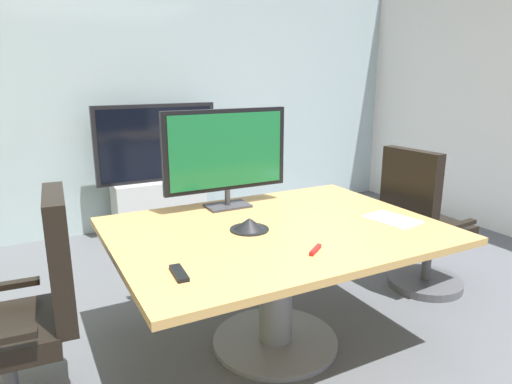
% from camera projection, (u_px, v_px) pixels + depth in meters
% --- Properties ---
extents(ground_plane, '(7.12, 7.12, 0.00)m').
position_uv_depth(ground_plane, '(300.00, 362.00, 2.61)').
color(ground_plane, '#515459').
extents(wall_back_glass_partition, '(6.12, 0.10, 2.81)m').
position_uv_depth(wall_back_glass_partition, '(150.00, 92.00, 4.72)').
color(wall_back_glass_partition, '#9EB2B7').
rests_on(wall_back_glass_partition, ground).
extents(conference_table, '(1.83, 1.36, 0.75)m').
position_uv_depth(conference_table, '(276.00, 256.00, 2.66)').
color(conference_table, '#B2894C').
rests_on(conference_table, ground).
extents(office_chair_left, '(0.61, 0.59, 1.09)m').
position_uv_depth(office_chair_left, '(27.00, 330.00, 2.10)').
color(office_chair_left, '#4C4C51').
rests_on(office_chair_left, ground).
extents(office_chair_right, '(0.61, 0.59, 1.09)m').
position_uv_depth(office_chair_right, '(421.00, 232.00, 3.38)').
color(office_chair_right, '#4C4C51').
rests_on(office_chair_right, ground).
extents(tv_monitor, '(0.84, 0.18, 0.64)m').
position_uv_depth(tv_monitor, '(226.00, 153.00, 2.92)').
color(tv_monitor, '#333338').
rests_on(tv_monitor, conference_table).
extents(wall_display_unit, '(1.20, 0.36, 1.31)m').
position_uv_depth(wall_display_unit, '(159.00, 191.00, 4.63)').
color(wall_display_unit, '#B7BABC').
rests_on(wall_display_unit, ground).
extents(conference_phone, '(0.22, 0.22, 0.07)m').
position_uv_depth(conference_phone, '(249.00, 225.00, 2.56)').
color(conference_phone, black).
rests_on(conference_phone, conference_table).
extents(remote_control, '(0.06, 0.17, 0.02)m').
position_uv_depth(remote_control, '(179.00, 273.00, 1.99)').
color(remote_control, black).
rests_on(remote_control, conference_table).
extents(whiteboard_marker, '(0.12, 0.09, 0.02)m').
position_uv_depth(whiteboard_marker, '(315.00, 250.00, 2.25)').
color(whiteboard_marker, red).
rests_on(whiteboard_marker, conference_table).
extents(paper_notepad, '(0.26, 0.33, 0.01)m').
position_uv_depth(paper_notepad, '(392.00, 219.00, 2.74)').
color(paper_notepad, white).
rests_on(paper_notepad, conference_table).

